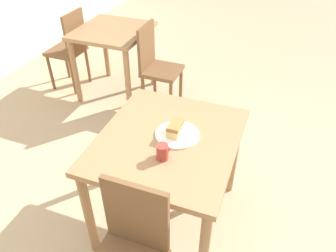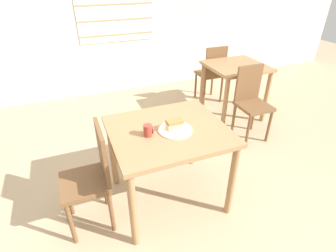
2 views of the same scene
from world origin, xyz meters
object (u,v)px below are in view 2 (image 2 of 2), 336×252
at_px(dining_table_far, 235,75).
at_px(cake_slice, 175,124).
at_px(chair_far_corner, 251,100).
at_px(coffee_mug, 148,130).
at_px(chair_near_window, 92,176).
at_px(chair_far_opposite, 212,72).
at_px(plate, 175,130).
at_px(dining_table_near, 168,140).

relative_size(dining_table_far, cake_slice, 5.89).
height_order(chair_far_corner, coffee_mug, chair_far_corner).
height_order(cake_slice, coffee_mug, coffee_mug).
xyz_separation_m(chair_near_window, chair_far_opposite, (2.09, 1.77, 0.00)).
distance_m(chair_far_corner, coffee_mug, 1.72).
distance_m(dining_table_far, cake_slice, 1.90).
bearing_deg(chair_far_opposite, plate, 53.22).
xyz_separation_m(dining_table_near, plate, (0.04, -0.05, 0.12)).
height_order(dining_table_near, dining_table_far, dining_table_far).
distance_m(cake_slice, coffee_mug, 0.23).
relative_size(dining_table_near, dining_table_far, 1.23).
distance_m(dining_table_near, plate, 0.13).
bearing_deg(chair_near_window, dining_table_far, 119.65).
distance_m(chair_far_corner, cake_slice, 1.52).
distance_m(dining_table_near, chair_far_opposite, 2.26).
height_order(dining_table_near, cake_slice, cake_slice).
height_order(dining_table_far, cake_slice, cake_slice).
bearing_deg(chair_far_opposite, chair_far_corner, 87.71).
bearing_deg(chair_far_corner, dining_table_far, 78.69).
bearing_deg(dining_table_far, chair_far_opposite, 95.16).
xyz_separation_m(dining_table_far, plate, (-1.44, -1.23, 0.14)).
bearing_deg(chair_far_corner, plate, -151.96).
relative_size(chair_far_corner, coffee_mug, 9.59).
bearing_deg(cake_slice, chair_far_opposite, 51.81).
relative_size(plate, cake_slice, 2.10).
bearing_deg(dining_table_far, chair_far_corner, -101.99).
bearing_deg(chair_far_corner, cake_slice, -152.42).
relative_size(chair_far_opposite, cake_slice, 6.97).
xyz_separation_m(chair_far_corner, cake_slice, (-1.32, -0.67, 0.32)).
height_order(chair_near_window, chair_far_corner, same).
xyz_separation_m(chair_far_corner, chair_far_opposite, (0.07, 1.10, 0.00)).
xyz_separation_m(dining_table_near, cake_slice, (0.04, -0.03, 0.16)).
relative_size(dining_table_near, cake_slice, 7.26).
bearing_deg(cake_slice, dining_table_far, 40.26).
bearing_deg(dining_table_far, coffee_mug, -143.73).
relative_size(chair_far_corner, chair_far_opposite, 1.00).
xyz_separation_m(plate, coffee_mug, (-0.23, 0.01, 0.04)).
xyz_separation_m(dining_table_near, chair_far_opposite, (1.43, 1.73, -0.15)).
xyz_separation_m(chair_near_window, plate, (0.70, -0.01, 0.27)).
xyz_separation_m(chair_far_opposite, coffee_mug, (-1.62, -1.77, 0.31)).
bearing_deg(coffee_mug, plate, -2.80).
relative_size(dining_table_far, coffee_mug, 8.11).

